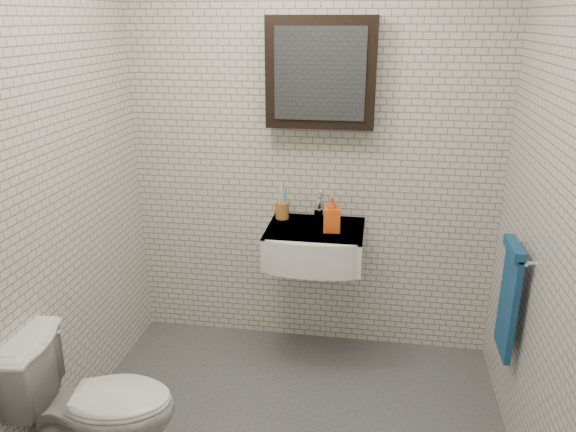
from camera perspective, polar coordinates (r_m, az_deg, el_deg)
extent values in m
cube|color=silver|center=(3.32, 2.50, 6.69)|extent=(2.20, 0.02, 2.50)
cube|color=silver|center=(1.47, -7.00, -10.74)|extent=(2.20, 0.02, 2.50)
cube|color=silver|center=(2.76, -23.56, 2.39)|extent=(0.02, 2.00, 2.50)
cube|color=silver|center=(2.44, 25.97, -0.05)|extent=(0.02, 2.00, 2.50)
cube|color=white|center=(3.25, 2.77, -2.85)|extent=(0.55, 0.45, 0.20)
cylinder|color=silver|center=(3.24, 2.84, -1.28)|extent=(0.31, 0.31, 0.02)
cylinder|color=silver|center=(3.23, 2.84, -1.14)|extent=(0.04, 0.04, 0.01)
cube|color=white|center=(3.22, 2.80, -1.29)|extent=(0.55, 0.45, 0.01)
cylinder|color=silver|center=(3.36, 3.13, 0.26)|extent=(0.06, 0.06, 0.06)
cylinder|color=silver|center=(3.34, 3.15, 1.23)|extent=(0.03, 0.03, 0.08)
cylinder|color=silver|center=(3.27, 3.04, 1.41)|extent=(0.02, 0.12, 0.02)
cube|color=silver|center=(3.35, 3.22, 2.29)|extent=(0.02, 0.09, 0.01)
cube|color=black|center=(3.17, 3.39, 14.32)|extent=(0.60, 0.14, 0.60)
cube|color=#3F444C|center=(3.10, 3.24, 14.20)|extent=(0.49, 0.01, 0.49)
cylinder|color=silver|center=(2.85, 22.45, -3.37)|extent=(0.02, 0.30, 0.02)
cylinder|color=silver|center=(2.97, 22.31, -2.43)|extent=(0.04, 0.02, 0.02)
cylinder|color=silver|center=(2.74, 23.42, -4.42)|extent=(0.04, 0.02, 0.02)
cube|color=navy|center=(2.95, 21.49, -8.19)|extent=(0.03, 0.26, 0.54)
cube|color=navy|center=(2.84, 22.00, -3.07)|extent=(0.05, 0.26, 0.05)
cylinder|color=#AD6A2B|center=(3.35, -0.59, 0.58)|extent=(0.08, 0.08, 0.10)
cylinder|color=white|center=(3.32, -0.88, 1.59)|extent=(0.02, 0.03, 0.19)
cylinder|color=#3C9CC2|center=(3.32, -0.42, 1.42)|extent=(0.01, 0.02, 0.17)
cylinder|color=white|center=(3.34, -0.64, 1.79)|extent=(0.02, 0.04, 0.20)
cylinder|color=#3C9CC2|center=(3.33, -0.26, 1.59)|extent=(0.02, 0.04, 0.18)
imported|color=orange|center=(3.14, 4.49, 0.25)|extent=(0.10, 0.10, 0.21)
imported|color=white|center=(2.77, -18.89, -17.72)|extent=(0.75, 0.49, 0.71)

